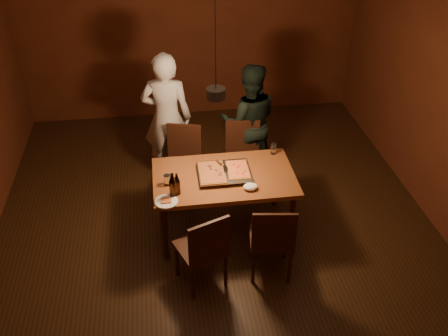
{
  "coord_description": "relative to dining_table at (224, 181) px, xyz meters",
  "views": [
    {
      "loc": [
        -0.52,
        -4.21,
        3.78
      ],
      "look_at": [
        0.09,
        0.07,
        0.85
      ],
      "focal_mm": 40.0,
      "sensor_mm": 36.0,
      "label": 1
    }
  ],
  "objects": [
    {
      "name": "diner_dark",
      "position": [
        0.48,
        1.11,
        0.08
      ],
      "size": [
        0.79,
        0.65,
        1.52
      ],
      "primitive_type": "imported",
      "rotation": [
        0.0,
        0.0,
        3.04
      ],
      "color": "black",
      "rests_on": "floor"
    },
    {
      "name": "spatula",
      "position": [
        0.01,
        0.04,
        0.14
      ],
      "size": [
        0.17,
        0.26,
        0.04
      ],
      "primitive_type": null,
      "rotation": [
        0.0,
        0.0,
        0.36
      ],
      "color": "silver",
      "rests_on": "pizza_tray"
    },
    {
      "name": "napkin",
      "position": [
        0.23,
        -0.28,
        0.11
      ],
      "size": [
        0.15,
        0.11,
        0.06
      ],
      "primitive_type": "ellipsoid",
      "color": "white",
      "rests_on": "dining_table"
    },
    {
      "name": "chair_far_left",
      "position": [
        -0.38,
        0.81,
        -0.14
      ],
      "size": [
        0.52,
        0.52,
        0.49
      ],
      "rotation": [
        0.0,
        0.0,
        2.88
      ],
      "color": "#38190F",
      "rests_on": "floor"
    },
    {
      "name": "diner_white",
      "position": [
        -0.54,
        1.2,
        0.17
      ],
      "size": [
        0.67,
        0.5,
        1.69
      ],
      "primitive_type": "imported",
      "rotation": [
        0.0,
        0.0,
        2.98
      ],
      "color": "silver",
      "rests_on": "floor"
    },
    {
      "name": "chair_near_right",
      "position": [
        0.36,
        -0.77,
        -0.14
      ],
      "size": [
        0.47,
        0.47,
        0.49
      ],
      "rotation": [
        0.0,
        0.0,
        -0.14
      ],
      "color": "#38190F",
      "rests_on": "floor"
    },
    {
      "name": "water_glass_right",
      "position": [
        0.61,
        0.36,
        0.14
      ],
      "size": [
        0.06,
        0.06,
        0.13
      ],
      "primitive_type": "cylinder",
      "color": "silver",
      "rests_on": "dining_table"
    },
    {
      "name": "beer_bottle_b",
      "position": [
        -0.51,
        -0.24,
        0.19
      ],
      "size": [
        0.06,
        0.06,
        0.24
      ],
      "color": "black",
      "rests_on": "dining_table"
    },
    {
      "name": "chair_near_left",
      "position": [
        -0.3,
        -0.81,
        -0.14
      ],
      "size": [
        0.54,
        0.54,
        0.49
      ],
      "rotation": [
        0.0,
        0.0,
        0.37
      ],
      "color": "#38190F",
      "rests_on": "floor"
    },
    {
      "name": "beer_bottle_a",
      "position": [
        -0.55,
        -0.28,
        0.21
      ],
      "size": [
        0.07,
        0.07,
        0.28
      ],
      "color": "black",
      "rests_on": "dining_table"
    },
    {
      "name": "chair_far_right",
      "position": [
        0.35,
        0.81,
        -0.14
      ],
      "size": [
        0.45,
        0.45,
        0.49
      ],
      "rotation": [
        0.0,
        0.0,
        3.06
      ],
      "color": "#38190F",
      "rests_on": "floor"
    },
    {
      "name": "dining_table",
      "position": [
        0.0,
        0.0,
        0.0
      ],
      "size": [
        1.5,
        0.9,
        0.75
      ],
      "color": "brown",
      "rests_on": "floor"
    },
    {
      "name": "water_glass_left",
      "position": [
        -0.6,
        -0.07,
        0.13
      ],
      "size": [
        0.07,
        0.07,
        0.12
      ],
      "primitive_type": "cylinder",
      "color": "silver",
      "rests_on": "dining_table"
    },
    {
      "name": "pizza_cheese",
      "position": [
        0.15,
        0.01,
        0.13
      ],
      "size": [
        0.23,
        0.36,
        0.02
      ],
      "primitive_type": "cube",
      "rotation": [
        0.0,
        0.0,
        -0.02
      ],
      "color": "gold",
      "rests_on": "pizza_tray"
    },
    {
      "name": "pizza_tray",
      "position": [
        0.0,
        0.01,
        0.1
      ],
      "size": [
        0.57,
        0.47,
        0.05
      ],
      "primitive_type": "cube",
      "rotation": [
        0.0,
        0.0,
        -0.05
      ],
      "color": "silver",
      "rests_on": "dining_table"
    },
    {
      "name": "pizza_meat",
      "position": [
        -0.13,
        -0.0,
        0.13
      ],
      "size": [
        0.27,
        0.42,
        0.02
      ],
      "primitive_type": "cube",
      "rotation": [
        0.0,
        0.0,
        -0.0
      ],
      "color": "maroon",
      "rests_on": "pizza_tray"
    },
    {
      "name": "pendant_lamp",
      "position": [
        -0.09,
        -0.07,
        1.08
      ],
      "size": [
        0.18,
        0.18,
        1.1
      ],
      "color": "black",
      "rests_on": "ceiling"
    },
    {
      "name": "room_shell",
      "position": [
        -0.09,
        -0.07,
        0.72
      ],
      "size": [
        6.0,
        6.0,
        6.0
      ],
      "color": "#38200F",
      "rests_on": "ground"
    },
    {
      "name": "plate_slice",
      "position": [
        -0.63,
        -0.37,
        0.08
      ],
      "size": [
        0.23,
        0.23,
        0.03
      ],
      "color": "white",
      "rests_on": "dining_table"
    }
  ]
}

